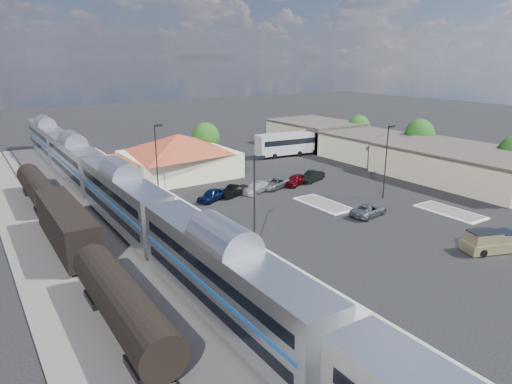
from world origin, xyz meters
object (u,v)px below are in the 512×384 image
pickup_truck (494,242)px  suv (369,210)px  station_depot (179,155)px  coach_bus (290,143)px

pickup_truck → suv: size_ratio=1.22×
station_depot → pickup_truck: station_depot is taller
station_depot → suv: size_ratio=3.78×
pickup_truck → suv: bearing=29.7°
station_depot → coach_bus: 22.55m
station_depot → pickup_truck: 42.49m
pickup_truck → suv: (-2.17, 12.90, -0.23)m
pickup_truck → coach_bus: 44.46m
suv → station_depot: bearing=9.3°
suv → coach_bus: bearing=-32.8°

